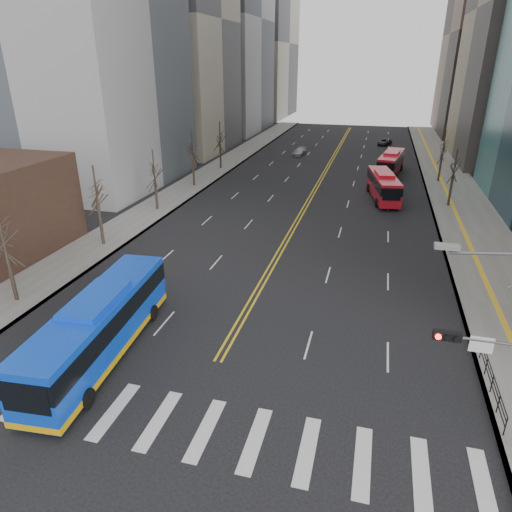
% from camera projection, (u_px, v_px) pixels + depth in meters
% --- Properties ---
extents(ground, '(220.00, 220.00, 0.00)m').
position_uv_depth(ground, '(182.00, 425.00, 21.28)').
color(ground, black).
extents(sidewalk_right, '(7.00, 130.00, 0.15)m').
position_uv_depth(sidewalk_right, '(456.00, 195.00, 57.02)').
color(sidewalk_right, gray).
rests_on(sidewalk_right, ground).
extents(sidewalk_left, '(5.00, 130.00, 0.15)m').
position_uv_depth(sidewalk_left, '(202.00, 179.00, 65.08)').
color(sidewalk_left, gray).
rests_on(sidewalk_left, ground).
extents(crosswalk, '(26.70, 4.00, 0.01)m').
position_uv_depth(crosswalk, '(182.00, 425.00, 21.28)').
color(crosswalk, silver).
rests_on(crosswalk, ground).
extents(centerline, '(0.55, 100.00, 0.01)m').
position_uv_depth(centerline, '(326.00, 171.00, 70.07)').
color(centerline, gold).
rests_on(centerline, ground).
extents(office_towers, '(83.00, 134.00, 58.00)m').
position_uv_depth(office_towers, '(346.00, 3.00, 72.55)').
color(office_towers, gray).
rests_on(office_towers, ground).
extents(pedestrian_railing, '(0.06, 6.06, 1.02)m').
position_uv_depth(pedestrian_railing, '(493.00, 381.00, 22.89)').
color(pedestrian_railing, black).
rests_on(pedestrian_railing, sidewalk_right).
extents(street_trees, '(35.20, 47.20, 7.60)m').
position_uv_depth(street_trees, '(243.00, 163.00, 51.71)').
color(street_trees, black).
rests_on(street_trees, ground).
extents(blue_bus, '(3.81, 13.21, 3.77)m').
position_uv_depth(blue_bus, '(100.00, 325.00, 25.61)').
color(blue_bus, blue).
rests_on(blue_bus, ground).
extents(red_bus_near, '(4.25, 10.66, 3.32)m').
position_uv_depth(red_bus_near, '(383.00, 184.00, 55.03)').
color(red_bus_near, red).
rests_on(red_bus_near, ground).
extents(red_bus_far, '(4.05, 10.94, 3.40)m').
position_uv_depth(red_bus_far, '(391.00, 162.00, 66.97)').
color(red_bus_far, red).
rests_on(red_bus_far, ground).
extents(car_white, '(2.51, 4.95, 1.56)m').
position_uv_depth(car_white, '(129.00, 296.00, 31.24)').
color(car_white, white).
rests_on(car_white, ground).
extents(car_dark_mid, '(2.45, 4.06, 1.29)m').
position_uv_depth(car_dark_mid, '(386.00, 192.00, 56.19)').
color(car_dark_mid, black).
rests_on(car_dark_mid, ground).
extents(car_silver, '(2.20, 4.40, 1.23)m').
position_uv_depth(car_silver, '(299.00, 152.00, 81.14)').
color(car_silver, '#A7A7AD').
rests_on(car_silver, ground).
extents(car_dark_far, '(3.14, 4.71, 1.20)m').
position_uv_depth(car_dark_far, '(385.00, 142.00, 90.72)').
color(car_dark_far, black).
rests_on(car_dark_far, ground).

